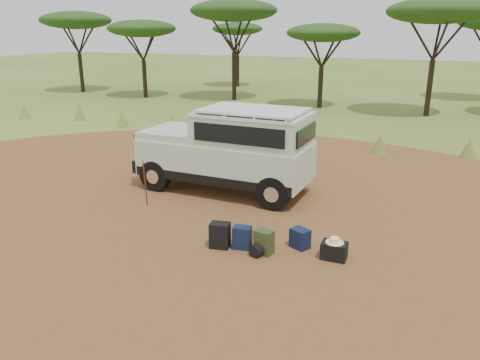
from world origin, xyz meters
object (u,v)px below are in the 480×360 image
at_px(safari_vehicle, 230,152).
at_px(hard_case, 334,251).
at_px(backpack_navy, 242,238).
at_px(walking_staff, 145,184).
at_px(backpack_black, 220,235).
at_px(backpack_olive, 264,242).
at_px(duffel_navy, 300,239).

relative_size(safari_vehicle, hard_case, 9.98).
bearing_deg(backpack_navy, walking_staff, 149.66).
distance_m(walking_staff, backpack_navy, 3.47).
relative_size(walking_staff, backpack_black, 2.43).
height_order(walking_staff, backpack_navy, walking_staff).
bearing_deg(backpack_black, backpack_navy, 7.89).
xyz_separation_m(walking_staff, backpack_navy, (3.25, -1.15, -0.41)).
relative_size(walking_staff, backpack_navy, 2.72).
relative_size(backpack_navy, backpack_olive, 0.96).
bearing_deg(safari_vehicle, hard_case, -37.82).
xyz_separation_m(backpack_olive, duffel_navy, (0.60, 0.57, -0.04)).
height_order(safari_vehicle, backpack_black, safari_vehicle).
height_order(backpack_black, hard_case, backpack_black).
bearing_deg(backpack_navy, hard_case, -0.79).
xyz_separation_m(backpack_navy, hard_case, (1.88, 0.34, -0.07)).
bearing_deg(backpack_black, hard_case, 0.61).
bearing_deg(hard_case, backpack_black, -169.76).
distance_m(backpack_black, backpack_navy, 0.47).
xyz_separation_m(backpack_black, hard_case, (2.33, 0.49, -0.10)).
bearing_deg(safari_vehicle, backpack_navy, -60.23).
bearing_deg(duffel_navy, backpack_navy, -129.13).
distance_m(walking_staff, backpack_olive, 3.96).
xyz_separation_m(safari_vehicle, backpack_navy, (1.84, -3.24, -0.92)).
relative_size(backpack_navy, duffel_navy, 1.16).
height_order(safari_vehicle, duffel_navy, safari_vehicle).
relative_size(safari_vehicle, backpack_olive, 9.75).
relative_size(backpack_olive, hard_case, 1.02).
bearing_deg(duffel_navy, backpack_black, -130.96).
bearing_deg(safari_vehicle, duffel_navy, -42.49).
xyz_separation_m(backpack_navy, duffel_navy, (1.10, 0.53, -0.03)).
distance_m(walking_staff, backpack_black, 3.12).
height_order(walking_staff, backpack_black, walking_staff).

